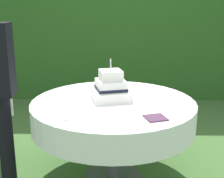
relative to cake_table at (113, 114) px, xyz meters
name	(u,v)px	position (x,y,z in m)	size (l,w,h in m)	color
ground_plane	(113,177)	(0.00, 0.00, -0.61)	(20.00, 20.00, 0.00)	#3D602D
foliage_hedge	(116,8)	(0.00, 2.60, 0.83)	(6.95, 0.49, 2.89)	#28561E
cake_table	(113,114)	(0.00, 0.00, 0.00)	(1.39, 1.39, 0.73)	#4C4C51
wedding_cake	(111,88)	(-0.02, 0.06, 0.21)	(0.38, 0.39, 0.35)	white
serving_plate_near	(122,120)	(0.07, -0.45, 0.12)	(0.11, 0.11, 0.01)	white
serving_plate_far	(153,89)	(0.37, 0.38, 0.12)	(0.14, 0.14, 0.01)	white
serving_plate_left	(67,117)	(-0.33, -0.39, 0.12)	(0.14, 0.14, 0.01)	white
serving_plate_right	(104,88)	(-0.09, 0.41, 0.12)	(0.15, 0.15, 0.01)	white
napkin_stack	(155,118)	(0.31, -0.40, 0.12)	(0.15, 0.15, 0.01)	#4C2D47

